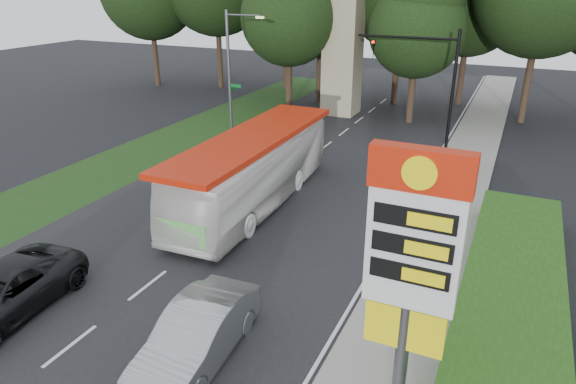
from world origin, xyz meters
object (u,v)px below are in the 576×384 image
at_px(traffic_signal_mast, 432,72).
at_px(transit_bus, 254,170).
at_px(streetlight_signs, 232,67).
at_px(suv_charcoal, 0,294).
at_px(monument, 343,46).
at_px(sedan_silver, 197,335).
at_px(gas_station_pylon, 412,256).

xyz_separation_m(traffic_signal_mast, transit_bus, (-5.62, -12.22, -3.00)).
bearing_deg(streetlight_signs, suv_charcoal, -79.57).
relative_size(streetlight_signs, monument, 0.80).
relative_size(monument, sedan_silver, 2.01).
bearing_deg(transit_bus, traffic_signal_mast, 63.19).
height_order(transit_bus, suv_charcoal, transit_bus).
relative_size(monument, transit_bus, 0.83).
distance_m(traffic_signal_mast, transit_bus, 13.78).
xyz_separation_m(traffic_signal_mast, sedan_silver, (-1.97, -22.39, -3.85)).
xyz_separation_m(streetlight_signs, monument, (4.99, 7.99, 0.67)).
relative_size(traffic_signal_mast, monument, 0.72).
xyz_separation_m(traffic_signal_mast, monument, (-7.68, 6.00, 0.43)).
height_order(monument, suv_charcoal, monument).
height_order(streetlight_signs, suv_charcoal, streetlight_signs).
relative_size(gas_station_pylon, transit_bus, 0.57).
bearing_deg(sedan_silver, transit_bus, 105.65).
relative_size(traffic_signal_mast, transit_bus, 0.60).
xyz_separation_m(transit_bus, suv_charcoal, (-3.14, -10.99, -0.90)).
distance_m(transit_bus, suv_charcoal, 11.46).
bearing_deg(gas_station_pylon, monument, 111.80).
height_order(monument, transit_bus, monument).
bearing_deg(suv_charcoal, transit_bus, 69.64).
distance_m(gas_station_pylon, monument, 30.17).
relative_size(streetlight_signs, sedan_silver, 1.60).
distance_m(traffic_signal_mast, monument, 9.76).
bearing_deg(gas_station_pylon, traffic_signal_mast, 99.09).
bearing_deg(monument, traffic_signal_mast, -38.00).
bearing_deg(suv_charcoal, traffic_signal_mast, 64.90).
relative_size(gas_station_pylon, suv_charcoal, 1.22).
height_order(gas_station_pylon, streetlight_signs, streetlight_signs).
bearing_deg(suv_charcoal, monument, 83.46).
height_order(traffic_signal_mast, suv_charcoal, traffic_signal_mast).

